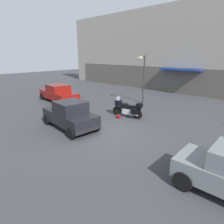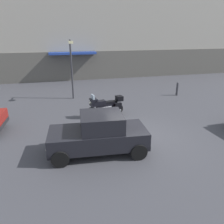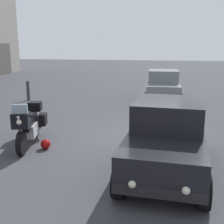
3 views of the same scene
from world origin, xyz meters
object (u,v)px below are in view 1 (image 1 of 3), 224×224
motorcycle (128,108)px  streetlamp_curbside (143,74)px  helmet (119,116)px  car_hatchback_near (70,115)px  car_sedan_far (59,93)px

motorcycle → streetlamp_curbside: (-1.51, 3.90, 1.93)m
helmet → car_hatchback_near: size_ratio=0.07×
motorcycle → car_hatchback_near: car_hatchback_near is taller
helmet → car_sedan_far: car_sedan_far is taller
motorcycle → car_sedan_far: car_sedan_far is taller
car_sedan_far → streetlamp_curbside: bearing=-137.1°
motorcycle → streetlamp_curbside: 4.61m
car_hatchback_near → streetlamp_curbside: bearing=-82.8°
streetlamp_curbside → car_sedan_far: bearing=-142.0°
motorcycle → helmet: motorcycle is taller
helmet → car_sedan_far: size_ratio=0.06×
helmet → streetlamp_curbside: bearing=105.0°
car_sedan_far → car_hatchback_near: bearing=158.4°
helmet → car_hatchback_near: (-0.87, -3.31, 0.67)m
helmet → car_hatchback_near: bearing=-104.7°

